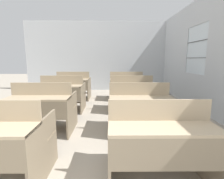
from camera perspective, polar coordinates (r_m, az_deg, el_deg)
The scene contains 9 objects.
wall_back at distance 7.46m, azimuth -5.20°, elevation 10.77°, with size 5.84×0.06×2.85m.
wall_right_with_window at distance 4.54m, azimuth 30.18°, elevation 9.94°, with size 0.06×6.87×2.85m.
bench_front_right at distance 2.00m, azimuth 14.80°, elevation -15.76°, with size 1.06×0.80×0.91m.
bench_second_left at distance 3.39m, azimuth -21.69°, elevation -5.42°, with size 1.06×0.80×0.91m.
bench_second_right at distance 3.19m, azimuth 8.79°, elevation -5.74°, with size 1.06×0.80×0.91m.
bench_third_left at distance 4.60m, azimuth -15.92°, elevation -1.15°, with size 1.06×0.80×0.91m.
bench_third_right at distance 4.45m, azimuth 6.33°, elevation -1.19°, with size 1.06×0.80×0.91m.
bench_back_left at distance 5.87m, azimuth -12.52°, elevation 1.33°, with size 1.06×0.80×0.91m.
bench_back_right at distance 5.73m, azimuth 4.67°, elevation 1.33°, with size 1.06×0.80×0.91m.
Camera 1 is at (0.61, -0.53, 1.32)m, focal length 28.00 mm.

